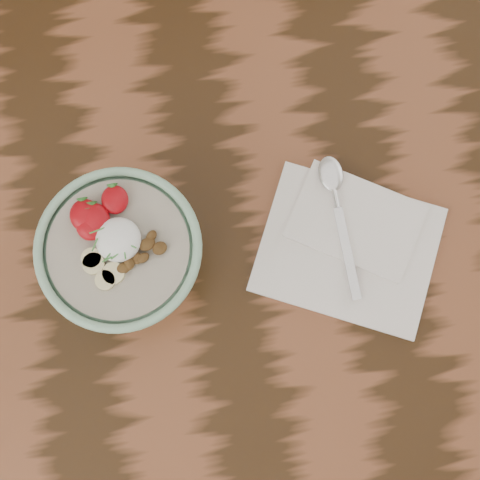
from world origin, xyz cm
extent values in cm
cube|color=black|center=(0.00, 0.00, 73.00)|extent=(160.00, 90.00, 4.00)
cylinder|color=#88B797|center=(-11.76, -4.13, 75.63)|extent=(8.81, 8.81, 1.26)
torus|color=#88B797|center=(-11.76, -4.13, 85.91)|extent=(20.04, 20.04, 1.15)
cylinder|color=#B3A995|center=(-11.76, -4.13, 85.28)|extent=(17.00, 17.00, 1.05)
ellipsoid|color=white|center=(-11.40, -3.31, 86.84)|extent=(5.38, 5.38, 2.96)
ellipsoid|color=#99070D|center=(-13.82, -0.40, 86.81)|extent=(3.66, 4.03, 2.02)
cone|color=#286623|center=(-13.82, 1.25, 87.11)|extent=(1.40, 1.03, 1.52)
ellipsoid|color=#99070D|center=(-14.85, 0.33, 86.80)|extent=(3.62, 3.98, 1.99)
cone|color=#286623|center=(-14.85, 1.96, 87.10)|extent=(1.40, 1.03, 1.52)
ellipsoid|color=#99070D|center=(-14.41, -0.96, 86.75)|extent=(3.41, 3.76, 1.88)
cone|color=#286623|center=(-14.41, 0.57, 87.05)|extent=(1.40, 1.03, 1.52)
ellipsoid|color=#99070D|center=(-11.13, 1.59, 86.70)|extent=(3.24, 3.56, 1.78)
cone|color=#286623|center=(-11.13, 3.05, 87.00)|extent=(1.40, 1.03, 1.52)
cylinder|color=beige|center=(-13.69, -7.67, 86.21)|extent=(2.37, 2.37, 0.70)
cylinder|color=beige|center=(-12.60, -7.03, 86.21)|extent=(2.64, 2.64, 0.70)
cylinder|color=beige|center=(-14.75, -5.49, 86.21)|extent=(2.62, 2.62, 0.70)
cylinder|color=beige|center=(-14.91, -4.78, 86.21)|extent=(2.41, 2.41, 0.70)
ellipsoid|color=brown|center=(-9.48, -3.81, 86.26)|extent=(1.72, 1.72, 0.92)
ellipsoid|color=brown|center=(-7.56, -3.47, 86.35)|extent=(1.87, 1.89, 1.17)
ellipsoid|color=brown|center=(-10.63, -6.23, 86.38)|extent=(1.78, 1.97, 1.23)
ellipsoid|color=brown|center=(-8.90, -5.86, 86.35)|extent=(1.87, 1.69, 1.00)
ellipsoid|color=brown|center=(-9.64, -5.78, 86.31)|extent=(1.77, 1.83, 0.73)
ellipsoid|color=brown|center=(-11.31, -6.64, 86.41)|extent=(1.94, 1.60, 1.06)
ellipsoid|color=brown|center=(-6.83, -5.09, 86.44)|extent=(2.27, 2.14, 1.27)
ellipsoid|color=brown|center=(-8.22, -4.39, 86.53)|extent=(2.40, 2.02, 1.12)
cylinder|color=#428D3B|center=(-11.07, -4.29, 87.81)|extent=(1.50, 0.43, 0.23)
cylinder|color=#428D3B|center=(-12.52, -5.06, 87.81)|extent=(1.34, 1.19, 0.24)
cylinder|color=#428D3B|center=(-10.76, -5.26, 87.81)|extent=(0.19, 1.29, 0.22)
cylinder|color=#428D3B|center=(-14.01, -3.62, 87.81)|extent=(0.99, 1.48, 0.24)
cylinder|color=#428D3B|center=(-9.78, -4.55, 87.81)|extent=(0.98, 0.76, 0.22)
cylinder|color=#428D3B|center=(-13.53, -2.01, 87.81)|extent=(1.88, 0.51, 0.25)
cylinder|color=#428D3B|center=(-12.88, -5.56, 87.81)|extent=(1.25, 0.55, 0.22)
cylinder|color=#428D3B|center=(-11.23, -2.91, 87.81)|extent=(1.38, 0.77, 0.23)
cylinder|color=#428D3B|center=(-11.52, -4.31, 87.81)|extent=(0.67, 1.28, 0.23)
cylinder|color=#428D3B|center=(-11.92, -5.36, 87.81)|extent=(1.05, 0.66, 0.22)
cylinder|color=#428D3B|center=(-11.89, -3.76, 87.81)|extent=(0.34, 1.44, 0.23)
cube|color=white|center=(17.00, -7.63, 75.44)|extent=(28.84, 26.95, 0.88)
cube|color=white|center=(18.76, -4.10, 76.15)|extent=(20.28, 18.77, 0.53)
cube|color=silver|center=(16.61, -8.27, 76.60)|extent=(1.21, 12.51, 0.38)
cylinder|color=silver|center=(16.62, -0.38, 76.79)|extent=(0.77, 3.27, 0.76)
ellipsoid|color=silver|center=(16.62, 2.75, 76.93)|extent=(3.34, 5.00, 1.04)
camera|label=1|loc=(0.03, -20.14, 163.57)|focal=50.00mm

